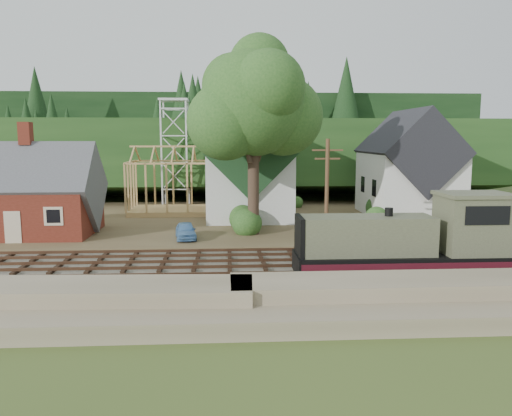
{
  "coord_description": "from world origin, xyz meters",
  "views": [
    {
      "loc": [
        -0.14,
        -29.85,
        8.05
      ],
      "look_at": [
        1.98,
        6.0,
        3.0
      ],
      "focal_mm": 35.0,
      "sensor_mm": 36.0,
      "label": 1
    }
  ],
  "objects": [
    {
      "name": "farmhouse",
      "position": [
        18.0,
        19.0,
        4.87
      ],
      "size": [
        8.4,
        10.8,
        10.6
      ],
      "color": "silver",
      "rests_on": "village_flat"
    },
    {
      "name": "embankment",
      "position": [
        0.0,
        -8.5,
        0.0
      ],
      "size": [
        64.0,
        5.0,
        1.6
      ],
      "primitive_type": "cube",
      "color": "#7F7259",
      "rests_on": "ground"
    },
    {
      "name": "ground",
      "position": [
        0.0,
        0.0,
        0.0
      ],
      "size": [
        140.0,
        140.0,
        0.0
      ],
      "primitive_type": "plane",
      "color": "#384C1E",
      "rests_on": "ground"
    },
    {
      "name": "ridge",
      "position": [
        0.0,
        58.0,
        0.0
      ],
      "size": [
        80.0,
        20.0,
        12.0
      ],
      "primitive_type": "cube",
      "color": "black",
      "rests_on": "ground"
    },
    {
      "name": "timber_frame",
      "position": [
        -6.0,
        22.0,
        3.27
      ],
      "size": [
        8.2,
        6.2,
        6.99
      ],
      "color": "tan",
      "rests_on": "village_flat"
    },
    {
      "name": "car_blue",
      "position": [
        -3.35,
        8.43,
        0.94
      ],
      "size": [
        1.99,
        3.9,
        1.27
      ],
      "primitive_type": "imported",
      "rotation": [
        0.0,
        0.0,
        0.13
      ],
      "color": "#6199D1",
      "rests_on": "village_flat"
    },
    {
      "name": "lattice_tower",
      "position": [
        -6.0,
        28.0,
        10.03
      ],
      "size": [
        3.2,
        3.2,
        12.12
      ],
      "color": "silver",
      "rests_on": "village_flat"
    },
    {
      "name": "church",
      "position": [
        2.0,
        19.68,
        5.18
      ],
      "size": [
        8.4,
        15.17,
        13.0
      ],
      "color": "silver",
      "rests_on": "village_flat"
    },
    {
      "name": "railroad_bed",
      "position": [
        0.0,
        0.0,
        0.08
      ],
      "size": [
        64.0,
        11.0,
        0.16
      ],
      "primitive_type": "cube",
      "color": "#726B5B",
      "rests_on": "ground"
    },
    {
      "name": "big_tree",
      "position": [
        2.17,
        10.08,
        10.22
      ],
      "size": [
        10.9,
        8.4,
        14.7
      ],
      "color": "#38281E",
      "rests_on": "village_flat"
    },
    {
      "name": "village_flat",
      "position": [
        0.0,
        18.0,
        0.15
      ],
      "size": [
        64.0,
        26.0,
        0.3
      ],
      "primitive_type": "cube",
      "color": "brown",
      "rests_on": "ground"
    },
    {
      "name": "depot",
      "position": [
        -16.0,
        11.0,
        3.21
      ],
      "size": [
        10.8,
        7.41,
        9.0
      ],
      "color": "#561E13",
      "rests_on": "village_flat"
    },
    {
      "name": "patio_set",
      "position": [
        -13.19,
        9.32,
        2.43
      ],
      "size": [
        2.25,
        2.25,
        2.51
      ],
      "color": "silver",
      "rests_on": "village_flat"
    },
    {
      "name": "telegraph_pole_near",
      "position": [
        7.0,
        5.2,
        4.25
      ],
      "size": [
        2.2,
        0.28,
        8.0
      ],
      "color": "#4C331E",
      "rests_on": "ground"
    },
    {
      "name": "hillside",
      "position": [
        0.0,
        42.0,
        0.0
      ],
      "size": [
        70.0,
        28.96,
        12.74
      ],
      "primitive_type": "cube",
      "rotation": [
        -0.17,
        0.0,
        0.0
      ],
      "color": "#1E3F19",
      "rests_on": "ground"
    },
    {
      "name": "car_red",
      "position": [
        27.47,
        17.29,
        0.93
      ],
      "size": [
        4.75,
        2.68,
        1.25
      ],
      "primitive_type": "imported",
      "rotation": [
        0.0,
        0.0,
        1.71
      ],
      "color": "#AA2A0D",
      "rests_on": "village_flat"
    },
    {
      "name": "locomotive",
      "position": [
        10.32,
        -3.0,
        2.15
      ],
      "size": [
        12.18,
        3.05,
        4.87
      ],
      "color": "black",
      "rests_on": "railroad_bed"
    }
  ]
}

